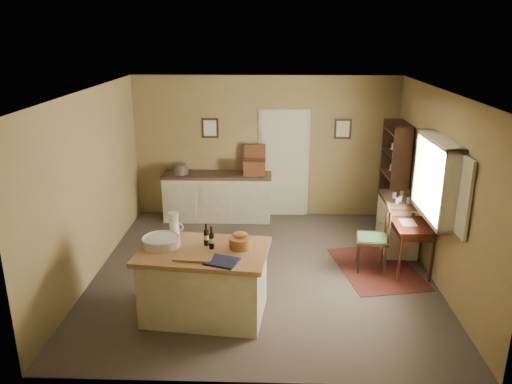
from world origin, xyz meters
TOP-DOWN VIEW (x-y plane):
  - ground at (0.00, 0.00)m, footprint 5.00×5.00m
  - wall_back at (0.00, 2.50)m, footprint 5.00×0.10m
  - wall_front at (0.00, -2.50)m, footprint 5.00×0.10m
  - wall_left at (-2.50, 0.00)m, footprint 0.10×5.00m
  - wall_right at (2.50, 0.00)m, footprint 0.10×5.00m
  - ceiling at (0.00, 0.00)m, footprint 5.00×5.00m
  - door at (0.35, 2.47)m, footprint 0.97×0.06m
  - framed_prints at (0.20, 2.48)m, footprint 2.82×0.02m
  - window at (2.42, -0.20)m, footprint 0.25×1.99m
  - work_island at (-0.73, -1.20)m, footprint 1.68×1.20m
  - sideboard at (-0.90, 2.20)m, footprint 2.06×0.58m
  - rug at (1.75, 0.15)m, footprint 1.38×1.78m
  - writing_desk at (2.20, 0.15)m, footprint 0.54×0.88m
  - desk_chair at (1.64, 0.14)m, footprint 0.51×0.51m
  - right_cabinet at (2.20, 0.89)m, footprint 0.53×0.94m
  - shelving_unit at (2.35, 1.80)m, footprint 0.33×0.88m

SIDE VIEW (x-z plane):
  - ground at x=0.00m, z-range 0.00..0.00m
  - rug at x=1.75m, z-range 0.00..0.01m
  - right_cabinet at x=2.20m, z-range -0.04..0.95m
  - sideboard at x=-0.90m, z-range -0.11..1.07m
  - work_island at x=-0.73m, z-range -0.12..1.08m
  - desk_chair at x=1.64m, z-range 0.00..0.99m
  - writing_desk at x=2.20m, z-range 0.26..1.08m
  - shelving_unit at x=2.35m, z-range 0.00..1.96m
  - door at x=0.35m, z-range 0.00..2.11m
  - wall_back at x=0.00m, z-range 0.00..2.70m
  - wall_front at x=0.00m, z-range 0.00..2.70m
  - wall_left at x=-2.50m, z-range 0.00..2.70m
  - wall_right at x=2.50m, z-range 0.00..2.70m
  - window at x=2.42m, z-range 0.99..2.11m
  - framed_prints at x=0.20m, z-range 1.53..1.91m
  - ceiling at x=0.00m, z-range 2.70..2.70m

